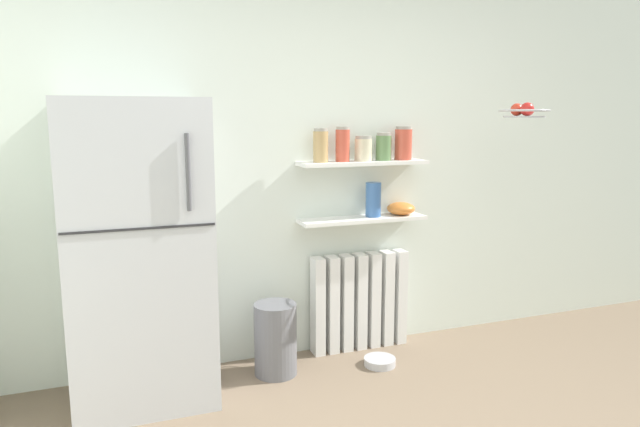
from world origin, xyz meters
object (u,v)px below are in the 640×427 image
(trash_bin, at_px, (276,339))
(pet_food_bowl, at_px, (380,362))
(refrigerator, at_px, (139,254))
(storage_jar_0, at_px, (321,146))
(radiator, at_px, (360,301))
(storage_jar_2, at_px, (363,149))
(vase, at_px, (373,200))
(storage_jar_4, at_px, (403,143))
(storage_jar_1, at_px, (343,144))
(shelf_bowl, at_px, (401,209))
(storage_jar_3, at_px, (384,147))
(hanging_fruit_basket, at_px, (524,111))

(trash_bin, xyz_separation_m, pet_food_bowl, (0.68, -0.12, -0.21))
(refrigerator, relative_size, pet_food_bowl, 8.20)
(storage_jar_0, bearing_deg, radiator, 5.67)
(storage_jar_2, xyz_separation_m, vase, (0.08, 0.00, -0.35))
(storage_jar_4, bearing_deg, vase, 180.00)
(refrigerator, relative_size, trash_bin, 3.71)
(storage_jar_1, xyz_separation_m, shelf_bowl, (0.45, 0.00, -0.46))
(storage_jar_1, relative_size, storage_jar_4, 1.01)
(storage_jar_3, relative_size, pet_food_bowl, 0.89)
(refrigerator, height_order, storage_jar_2, refrigerator)
(vase, relative_size, hanging_fruit_basket, 0.73)
(storage_jar_1, distance_m, storage_jar_2, 0.15)
(storage_jar_2, bearing_deg, radiator, 90.00)
(radiator, height_order, storage_jar_3, storage_jar_3)
(vase, bearing_deg, storage_jar_3, 0.00)
(storage_jar_2, height_order, vase, storage_jar_2)
(refrigerator, height_order, storage_jar_0, refrigerator)
(shelf_bowl, bearing_deg, pet_food_bowl, -134.81)
(shelf_bowl, relative_size, trash_bin, 0.42)
(refrigerator, bearing_deg, storage_jar_1, 8.77)
(refrigerator, height_order, storage_jar_4, refrigerator)
(storage_jar_2, height_order, pet_food_bowl, storage_jar_2)
(storage_jar_3, bearing_deg, storage_jar_4, -0.00)
(vase, relative_size, trash_bin, 0.51)
(storage_jar_1, relative_size, hanging_fruit_basket, 0.72)
(storage_jar_2, bearing_deg, vase, 0.00)
(vase, xyz_separation_m, shelf_bowl, (0.22, 0.00, -0.07))
(storage_jar_2, height_order, shelf_bowl, storage_jar_2)
(shelf_bowl, distance_m, hanging_fruit_basket, 1.03)
(hanging_fruit_basket, bearing_deg, radiator, 153.60)
(vase, height_order, pet_food_bowl, vase)
(shelf_bowl, relative_size, hanging_fruit_basket, 0.61)
(storage_jar_3, height_order, trash_bin, storage_jar_3)
(storage_jar_4, height_order, pet_food_bowl, storage_jar_4)
(shelf_bowl, distance_m, pet_food_bowl, 1.06)
(storage_jar_0, relative_size, hanging_fruit_basket, 0.69)
(hanging_fruit_basket, bearing_deg, pet_food_bowl, 171.23)
(vase, bearing_deg, shelf_bowl, 0.00)
(storage_jar_4, bearing_deg, storage_jar_1, 180.00)
(trash_bin, distance_m, hanging_fruit_basket, 2.18)
(storage_jar_3, relative_size, shelf_bowl, 0.96)
(storage_jar_0, xyz_separation_m, storage_jar_2, (0.30, -0.00, -0.03))
(storage_jar_1, relative_size, storage_jar_3, 1.23)
(radiator, bearing_deg, trash_bin, -163.43)
(storage_jar_0, height_order, hanging_fruit_basket, hanging_fruit_basket)
(storage_jar_4, distance_m, trash_bin, 1.57)
(storage_jar_0, bearing_deg, storage_jar_4, -0.00)
(radiator, xyz_separation_m, storage_jar_4, (0.30, -0.03, 1.11))
(storage_jar_3, bearing_deg, storage_jar_0, 180.00)
(storage_jar_2, bearing_deg, storage_jar_0, 180.00)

